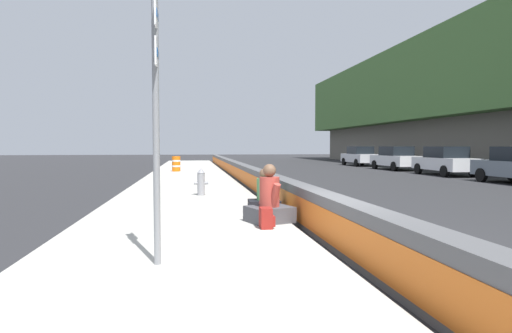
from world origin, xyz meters
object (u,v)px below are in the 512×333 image
at_px(fire_hydrant, 201,181).
at_px(construction_barrel, 176,164).
at_px(seated_person_middle, 264,198).
at_px(parked_car_fourth, 445,161).
at_px(route_sign_post, 156,109).
at_px(backpack, 266,218).
at_px(seated_person_foreground, 269,204).
at_px(parked_car_midline, 395,158).
at_px(parked_car_far, 360,156).

bearing_deg(fire_hydrant, construction_barrel, 5.33).
bearing_deg(seated_person_middle, construction_barrel, 8.97).
xyz_separation_m(seated_person_middle, construction_barrel, (16.88, 2.66, 0.15)).
height_order(construction_barrel, parked_car_fourth, parked_car_fourth).
bearing_deg(construction_barrel, fire_hydrant, -174.67).
distance_m(route_sign_post, parked_car_fourth, 22.88).
relative_size(backpack, construction_barrel, 0.42).
bearing_deg(seated_person_foreground, parked_car_fourth, -42.97).
height_order(fire_hydrant, parked_car_midline, parked_car_midline).
relative_size(fire_hydrant, seated_person_middle, 0.84).
distance_m(route_sign_post, seated_person_middle, 5.10).
height_order(fire_hydrant, parked_car_far, parked_car_far).
height_order(seated_person_foreground, backpack, seated_person_foreground).
distance_m(route_sign_post, parked_car_midline, 27.35).
bearing_deg(parked_car_fourth, backpack, 137.92).
height_order(seated_person_foreground, seated_person_middle, seated_person_foreground).
bearing_deg(construction_barrel, parked_car_midline, -84.00).
xyz_separation_m(seated_person_middle, parked_car_far, (25.04, -12.90, 0.40)).
distance_m(fire_hydrant, seated_person_foreground, 5.20).
distance_m(seated_person_foreground, parked_car_midline, 23.80).
bearing_deg(construction_barrel, backpack, -172.93).
distance_m(construction_barrel, parked_car_far, 17.58).
height_order(fire_hydrant, seated_person_middle, seated_person_middle).
distance_m(route_sign_post, construction_barrel, 21.20).
height_order(backpack, parked_car_fourth, parked_car_fourth).
height_order(construction_barrel, parked_car_far, parked_car_far).
bearing_deg(route_sign_post, fire_hydrant, -5.55).
bearing_deg(backpack, parked_car_midline, -32.72).
relative_size(route_sign_post, seated_person_middle, 3.45).
relative_size(seated_person_middle, parked_car_far, 0.23).
xyz_separation_m(fire_hydrant, parked_car_midline, (14.88, -14.33, 0.27)).
xyz_separation_m(route_sign_post, parked_car_midline, (22.77, -15.09, -1.35)).
bearing_deg(fire_hydrant, backpack, -168.94).
xyz_separation_m(construction_barrel, parked_car_far, (8.16, -15.56, 0.24)).
bearing_deg(backpack, parked_car_fourth, -42.08).
xyz_separation_m(construction_barrel, parked_car_midline, (1.64, -15.56, 0.24)).
xyz_separation_m(route_sign_post, fire_hydrant, (7.89, -0.77, -1.62)).
xyz_separation_m(backpack, parked_car_midline, (20.57, -13.21, 0.53)).
distance_m(seated_person_foreground, construction_barrel, 18.45).
xyz_separation_m(route_sign_post, seated_person_foreground, (2.86, -2.06, -1.69)).
bearing_deg(seated_person_middle, route_sign_post, 152.71).
height_order(parked_car_fourth, parked_car_midline, same).
bearing_deg(parked_car_midline, fire_hydrant, 136.08).
distance_m(parked_car_fourth, parked_car_midline, 5.77).
height_order(route_sign_post, seated_person_middle, route_sign_post).
relative_size(seated_person_foreground, backpack, 3.04).
bearing_deg(construction_barrel, seated_person_middle, -171.03).
distance_m(parked_car_midline, parked_car_far, 6.53).
xyz_separation_m(fire_hydrant, parked_car_fourth, (9.11, -14.48, 0.27)).
bearing_deg(fire_hydrant, seated_person_foreground, -165.57).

